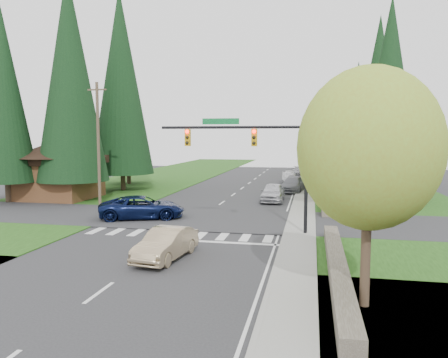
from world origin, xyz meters
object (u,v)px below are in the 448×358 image
(sedan_champagne, at_px, (166,244))
(parked_car_c, at_px, (288,178))
(parked_car_a, at_px, (273,192))
(parked_car_e, at_px, (299,171))
(suv_navy, at_px, (142,207))
(parked_car_d, at_px, (290,175))
(parked_car_b, at_px, (293,184))

(sedan_champagne, bearing_deg, parked_car_c, 91.28)
(parked_car_a, height_order, parked_car_e, parked_car_a)
(suv_navy, height_order, parked_car_d, suv_navy)
(parked_car_a, height_order, parked_car_d, parked_car_a)
(parked_car_d, distance_m, parked_car_e, 6.75)
(parked_car_a, distance_m, parked_car_c, 15.12)
(suv_navy, xyz_separation_m, parked_car_a, (8.12, 9.89, 0.00))
(parked_car_a, bearing_deg, suv_navy, -129.29)
(parked_car_b, relative_size, parked_car_e, 1.17)
(parked_car_e, bearing_deg, parked_car_d, -99.13)
(suv_navy, distance_m, parked_car_d, 30.26)
(parked_car_c, distance_m, parked_car_e, 10.75)
(parked_car_d, bearing_deg, sedan_champagne, -101.92)
(parked_car_b, xyz_separation_m, parked_car_e, (0.00, 18.61, -0.11))
(suv_navy, bearing_deg, parked_car_e, -34.35)
(parked_car_a, xyz_separation_m, parked_car_d, (0.48, 19.13, -0.14))
(parked_car_b, xyz_separation_m, parked_car_d, (-0.92, 11.91, -0.09))
(parked_car_c, relative_size, parked_car_e, 0.92)
(parked_car_b, bearing_deg, sedan_champagne, -92.55)
(sedan_champagne, height_order, parked_car_d, sedan_champagne)
(parked_car_a, bearing_deg, parked_car_d, 88.65)
(parked_car_b, distance_m, parked_car_c, 7.95)
(parked_car_a, distance_m, parked_car_b, 7.35)
(parked_car_a, xyz_separation_m, parked_car_b, (1.40, 7.21, -0.05))
(parked_car_c, distance_m, parked_car_d, 4.02)
(parked_car_a, xyz_separation_m, parked_car_c, (0.50, 15.11, -0.13))
(sedan_champagne, relative_size, parked_car_b, 0.83)
(parked_car_d, relative_size, parked_car_e, 0.88)
(parked_car_e, bearing_deg, parked_car_c, -96.12)
(parked_car_b, bearing_deg, parked_car_c, 104.02)
(parked_car_a, relative_size, parked_car_d, 1.21)
(parked_car_d, bearing_deg, parked_car_e, 75.84)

